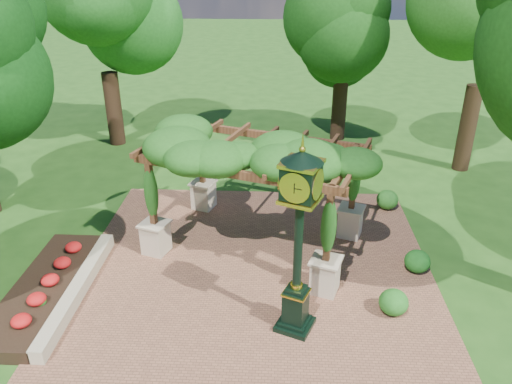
{
  "coord_description": "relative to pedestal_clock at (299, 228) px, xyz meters",
  "views": [
    {
      "loc": [
        0.62,
        -9.94,
        8.24
      ],
      "look_at": [
        0.0,
        2.5,
        2.2
      ],
      "focal_mm": 35.0,
      "sensor_mm": 36.0,
      "label": 1
    }
  ],
  "objects": [
    {
      "name": "border_wall",
      "position": [
        -5.69,
        0.97,
        -2.58
      ],
      "size": [
        0.35,
        5.0,
        0.4
      ],
      "primitive_type": "cube",
      "color": "#C6B793",
      "rests_on": "ground"
    },
    {
      "name": "sundial",
      "position": [
        -0.18,
        8.19,
        -2.37
      ],
      "size": [
        0.58,
        0.58,
        0.95
      ],
      "rotation": [
        0.0,
        0.0,
        -0.12
      ],
      "color": "#9A9A91",
      "rests_on": "ground"
    },
    {
      "name": "ground",
      "position": [
        -1.09,
        0.47,
        -2.78
      ],
      "size": [
        120.0,
        120.0,
        0.0
      ],
      "primitive_type": "plane",
      "color": "#1E4714",
      "rests_on": "ground"
    },
    {
      "name": "shrub_front",
      "position": [
        2.46,
        0.63,
        -2.41
      ],
      "size": [
        0.94,
        0.94,
        0.66
      ],
      "primitive_type": "ellipsoid",
      "rotation": [
        0.0,
        0.0,
        -0.36
      ],
      "color": "#1F5E1B",
      "rests_on": "brick_plaza"
    },
    {
      "name": "shrub_mid",
      "position": [
        3.49,
        2.51,
        -2.42
      ],
      "size": [
        0.89,
        0.89,
        0.65
      ],
      "primitive_type": "ellipsoid",
      "rotation": [
        0.0,
        0.0,
        -0.27
      ],
      "color": "#195718",
      "rests_on": "brick_plaza"
    },
    {
      "name": "shrub_back",
      "position": [
        3.36,
        6.34,
        -2.4
      ],
      "size": [
        0.91,
        0.91,
        0.68
      ],
      "primitive_type": "ellipsoid",
      "rotation": [
        0.0,
        0.0,
        0.23
      ],
      "color": "#27681E",
      "rests_on": "brick_plaza"
    },
    {
      "name": "pedestal_clock",
      "position": [
        0.0,
        0.0,
        0.0
      ],
      "size": [
        1.2,
        1.2,
        4.65
      ],
      "rotation": [
        0.0,
        0.0,
        -0.39
      ],
      "color": "black",
      "rests_on": "brick_plaza"
    },
    {
      "name": "pergola",
      "position": [
        -1.14,
        3.79,
        0.33
      ],
      "size": [
        6.91,
        5.49,
        3.79
      ],
      "rotation": [
        0.0,
        0.0,
        -0.33
      ],
      "color": "beige",
      "rests_on": "brick_plaza"
    },
    {
      "name": "flower_bed",
      "position": [
        -6.59,
        0.97,
        -2.6
      ],
      "size": [
        1.5,
        5.0,
        0.36
      ],
      "primitive_type": "cube",
      "color": "red",
      "rests_on": "ground"
    },
    {
      "name": "brick_plaza",
      "position": [
        -1.09,
        1.47,
        -2.76
      ],
      "size": [
        10.0,
        12.0,
        0.04
      ],
      "primitive_type": "cube",
      "color": "brown",
      "rests_on": "ground"
    },
    {
      "name": "tree_west_far",
      "position": [
        -8.14,
        12.51,
        3.15
      ],
      "size": [
        4.83,
        4.83,
        8.63
      ],
      "color": "#321F13",
      "rests_on": "ground"
    },
    {
      "name": "tree_east_far",
      "position": [
        7.12,
        10.18,
        3.46
      ],
      "size": [
        4.05,
        4.05,
        9.11
      ],
      "color": "#302012",
      "rests_on": "ground"
    },
    {
      "name": "tree_north",
      "position": [
        2.33,
        13.71,
        2.16
      ],
      "size": [
        4.05,
        4.05,
        7.21
      ],
      "color": "black",
      "rests_on": "ground"
    }
  ]
}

